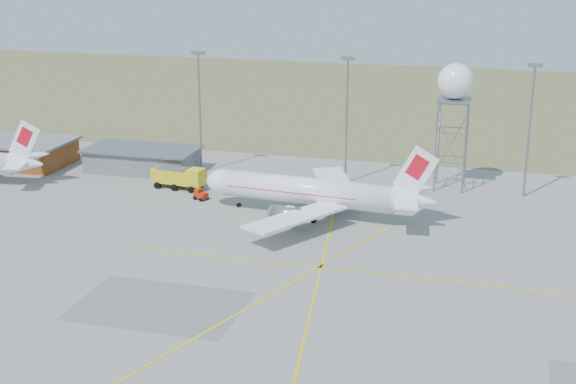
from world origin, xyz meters
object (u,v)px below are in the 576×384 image
(airliner_main, at_px, (311,192))
(radar_tower, at_px, (453,120))
(baggage_tug, at_px, (201,196))
(fire_truck, at_px, (180,178))

(airliner_main, height_order, radar_tower, radar_tower)
(airliner_main, xyz_separation_m, baggage_tug, (-17.96, 2.95, -2.96))
(radar_tower, bearing_deg, airliner_main, -133.38)
(radar_tower, distance_m, baggage_tug, 40.81)
(airliner_main, relative_size, radar_tower, 1.72)
(airliner_main, xyz_separation_m, fire_truck, (-23.24, 7.54, -1.91))
(baggage_tug, bearing_deg, airliner_main, 15.36)
(radar_tower, relative_size, baggage_tug, 8.19)
(fire_truck, xyz_separation_m, baggage_tug, (5.27, -4.59, -1.06))
(airliner_main, height_order, baggage_tug, airliner_main)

